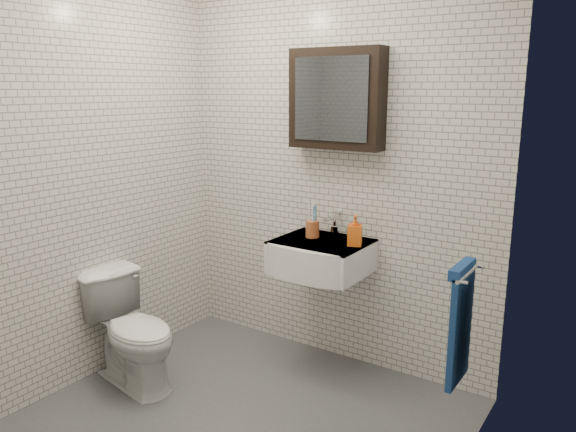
# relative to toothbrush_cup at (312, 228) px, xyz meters

# --- Properties ---
(ground) EXTENTS (2.20, 2.00, 0.01)m
(ground) POSITION_rel_toothbrush_cup_xyz_m (0.04, -0.82, -0.90)
(ground) COLOR #4C4F53
(ground) RESTS_ON ground
(room_shell) EXTENTS (2.22, 2.02, 2.51)m
(room_shell) POSITION_rel_toothbrush_cup_xyz_m (0.04, -0.82, 0.56)
(room_shell) COLOR silver
(room_shell) RESTS_ON ground
(washbasin) EXTENTS (0.55, 0.50, 0.20)m
(washbasin) POSITION_rel_toothbrush_cup_xyz_m (0.09, -0.08, -0.15)
(washbasin) COLOR white
(washbasin) RESTS_ON room_shell
(faucet) EXTENTS (0.06, 0.20, 0.15)m
(faucet) POSITION_rel_toothbrush_cup_xyz_m (0.09, 0.12, 0.01)
(faucet) COLOR silver
(faucet) RESTS_ON washbasin
(mirror_cabinet) EXTENTS (0.60, 0.15, 0.60)m
(mirror_cabinet) POSITION_rel_toothbrush_cup_xyz_m (0.09, 0.11, 0.79)
(mirror_cabinet) COLOR black
(mirror_cabinet) RESTS_ON room_shell
(towel_rail) EXTENTS (0.09, 0.30, 0.58)m
(towel_rail) POSITION_rel_toothbrush_cup_xyz_m (1.09, -0.47, -0.18)
(towel_rail) COLOR silver
(towel_rail) RESTS_ON room_shell
(toothbrush_cup) EXTENTS (0.10, 0.10, 0.23)m
(toothbrush_cup) POSITION_rel_toothbrush_cup_xyz_m (0.00, 0.00, 0.00)
(toothbrush_cup) COLOR #A9542A
(toothbrush_cup) RESTS_ON washbasin
(soap_bottle) EXTENTS (0.11, 0.11, 0.18)m
(soap_bottle) POSITION_rel_toothbrush_cup_xyz_m (0.31, -0.02, 0.03)
(soap_bottle) COLOR #DE5B17
(soap_bottle) RESTS_ON washbasin
(toilet) EXTENTS (0.73, 0.50, 0.68)m
(toilet) POSITION_rel_toothbrush_cup_xyz_m (-0.75, -0.83, -0.57)
(toilet) COLOR white
(toilet) RESTS_ON ground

